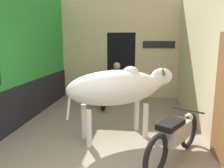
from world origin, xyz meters
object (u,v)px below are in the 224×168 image
Objects in this scene: motorcycle_far at (99,91)px; bucket at (184,123)px; shopkeeper_seated at (117,80)px; motorcycle_near at (175,136)px; cow at (119,88)px; plastic_stool at (130,93)px.

bucket is (2.28, -1.67, -0.31)m from motorcycle_far.
shopkeeper_seated is 2.88m from bucket.
motorcycle_near is 0.89× the size of motorcycle_far.
shopkeeper_seated is at bearing 46.20° from motorcycle_far.
cow reaches higher than bucket.
shopkeeper_seated reaches higher than motorcycle_far.
motorcycle_far is at bearing 120.32° from motorcycle_near.
cow is 1.75× the size of shopkeeper_seated.
motorcycle_far is (-1.82, 3.11, 0.01)m from motorcycle_near.
plastic_stool is 2.71m from bucket.
bucket is (1.33, -2.36, -0.12)m from plastic_stool.
shopkeeper_seated is at bearing 96.52° from cow.
plastic_stool is at bearing 119.47° from bucket.
shopkeeper_seated is at bearing 109.85° from motorcycle_near.
cow is 1.27× the size of motorcycle_far.
shopkeeper_seated is (-1.31, 3.64, 0.26)m from motorcycle_near.
cow is 1.41m from motorcycle_near.
plastic_stool is (-0.87, 3.79, -0.19)m from motorcycle_near.
motorcycle_far is 1.38× the size of shopkeeper_seated.
motorcycle_far is at bearing 109.80° from cow.
shopkeeper_seated reaches higher than motorcycle_near.
cow is at bearing -83.48° from shopkeeper_seated.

